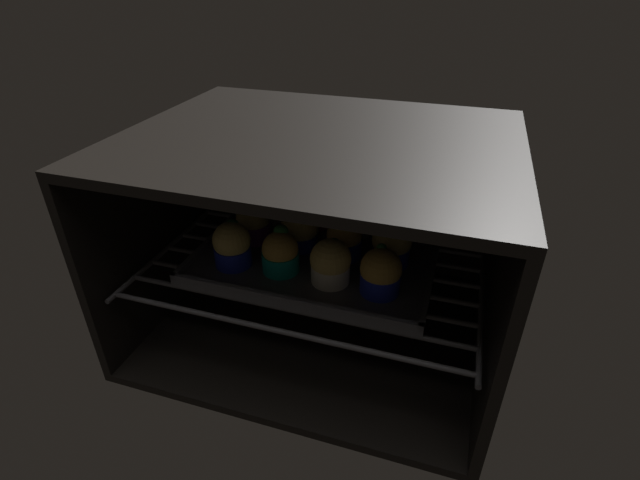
% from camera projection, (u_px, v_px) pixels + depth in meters
% --- Properties ---
extents(oven_cavity, '(0.59, 0.47, 0.37)m').
position_uv_depth(oven_cavity, '(326.00, 230.00, 0.82)').
color(oven_cavity, black).
rests_on(oven_cavity, ground).
extents(oven_rack, '(0.55, 0.42, 0.01)m').
position_uv_depth(oven_rack, '(319.00, 259.00, 0.81)').
color(oven_rack, '#4C494C').
rests_on(oven_rack, oven_cavity).
extents(baking_tray, '(0.39, 0.31, 0.02)m').
position_uv_depth(baking_tray, '(320.00, 252.00, 0.81)').
color(baking_tray, '#4C4C51').
rests_on(baking_tray, oven_rack).
extents(muffin_row0_col0, '(0.06, 0.06, 0.08)m').
position_uv_depth(muffin_row0_col0, '(232.00, 245.00, 0.75)').
color(muffin_row0_col0, '#1928B7').
rests_on(muffin_row0_col0, baking_tray).
extents(muffin_row0_col1, '(0.06, 0.06, 0.08)m').
position_uv_depth(muffin_row0_col1, '(280.00, 253.00, 0.74)').
color(muffin_row0_col1, '#0C8C84').
rests_on(muffin_row0_col1, baking_tray).
extents(muffin_row0_col2, '(0.06, 0.06, 0.07)m').
position_uv_depth(muffin_row0_col2, '(331.00, 263.00, 0.71)').
color(muffin_row0_col2, silver).
rests_on(muffin_row0_col2, baking_tray).
extents(muffin_row0_col3, '(0.06, 0.06, 0.07)m').
position_uv_depth(muffin_row0_col3, '(381.00, 273.00, 0.69)').
color(muffin_row0_col3, '#1928B7').
rests_on(muffin_row0_col3, baking_tray).
extents(muffin_row1_col0, '(0.06, 0.06, 0.08)m').
position_uv_depth(muffin_row1_col0, '(253.00, 222.00, 0.82)').
color(muffin_row1_col0, '#7A238C').
rests_on(muffin_row1_col0, baking_tray).
extents(muffin_row1_col1, '(0.07, 0.07, 0.07)m').
position_uv_depth(muffin_row1_col1, '(300.00, 229.00, 0.80)').
color(muffin_row1_col1, '#1928B7').
rests_on(muffin_row1_col1, baking_tray).
extents(muffin_row1_col2, '(0.06, 0.06, 0.07)m').
position_uv_depth(muffin_row1_col2, '(344.00, 239.00, 0.77)').
color(muffin_row1_col2, '#1928B7').
rests_on(muffin_row1_col2, baking_tray).
extents(muffin_row1_col3, '(0.06, 0.06, 0.08)m').
position_uv_depth(muffin_row1_col3, '(391.00, 243.00, 0.75)').
color(muffin_row1_col3, '#1928B7').
rests_on(muffin_row1_col3, baking_tray).
extents(muffin_row2_col0, '(0.07, 0.07, 0.07)m').
position_uv_depth(muffin_row2_col0, '(271.00, 203.00, 0.88)').
color(muffin_row2_col0, silver).
rests_on(muffin_row2_col0, baking_tray).
extents(muffin_row2_col1, '(0.06, 0.06, 0.07)m').
position_uv_depth(muffin_row2_col1, '(314.00, 209.00, 0.86)').
color(muffin_row2_col1, red).
rests_on(muffin_row2_col1, baking_tray).
extents(muffin_row2_col2, '(0.06, 0.06, 0.07)m').
position_uv_depth(muffin_row2_col2, '(356.00, 216.00, 0.84)').
color(muffin_row2_col2, silver).
rests_on(muffin_row2_col2, baking_tray).
extents(muffin_row2_col3, '(0.06, 0.06, 0.07)m').
position_uv_depth(muffin_row2_col3, '(397.00, 224.00, 0.82)').
color(muffin_row2_col3, '#1928B7').
rests_on(muffin_row2_col3, baking_tray).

